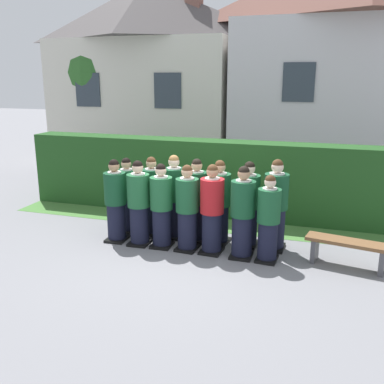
{
  "coord_description": "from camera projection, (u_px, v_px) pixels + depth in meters",
  "views": [
    {
      "loc": [
        2.41,
        -7.29,
        3.17
      ],
      "look_at": [
        0.0,
        0.28,
        1.05
      ],
      "focal_mm": 40.73,
      "sensor_mm": 36.0,
      "label": 1
    }
  ],
  "objects": [
    {
      "name": "ground_plane",
      "position": [
        188.0,
        249.0,
        8.24
      ],
      "size": [
        60.0,
        60.0,
        0.0
      ],
      "primitive_type": "plane",
      "color": "slate"
    },
    {
      "name": "student_front_row_0",
      "position": [
        116.0,
        202.0,
        8.5
      ],
      "size": [
        0.43,
        0.52,
        1.64
      ],
      "color": "black",
      "rests_on": "ground"
    },
    {
      "name": "student_front_row_1",
      "position": [
        139.0,
        205.0,
        8.31
      ],
      "size": [
        0.43,
        0.48,
        1.65
      ],
      "color": "black",
      "rests_on": "ground"
    },
    {
      "name": "student_front_row_2",
      "position": [
        161.0,
        208.0,
        8.2
      ],
      "size": [
        0.42,
        0.48,
        1.62
      ],
      "color": "black",
      "rests_on": "ground"
    },
    {
      "name": "student_front_row_3",
      "position": [
        187.0,
        210.0,
        8.04
      ],
      "size": [
        0.42,
        0.49,
        1.63
      ],
      "color": "black",
      "rests_on": "ground"
    },
    {
      "name": "student_in_red_blazer",
      "position": [
        212.0,
        211.0,
        7.9
      ],
      "size": [
        0.43,
        0.5,
        1.66
      ],
      "color": "black",
      "rests_on": "ground"
    },
    {
      "name": "student_front_row_5",
      "position": [
        243.0,
        214.0,
        7.7
      ],
      "size": [
        0.44,
        0.52,
        1.67
      ],
      "color": "black",
      "rests_on": "ground"
    },
    {
      "name": "student_front_row_6",
      "position": [
        268.0,
        221.0,
        7.55
      ],
      "size": [
        0.4,
        0.47,
        1.56
      ],
      "color": "black",
      "rests_on": "ground"
    },
    {
      "name": "student_rear_row_0",
      "position": [
        128.0,
        197.0,
        9.02
      ],
      "size": [
        0.41,
        0.46,
        1.57
      ],
      "color": "black",
      "rests_on": "ground"
    },
    {
      "name": "student_rear_row_1",
      "position": [
        152.0,
        198.0,
        8.87
      ],
      "size": [
        0.42,
        0.51,
        1.62
      ],
      "color": "black",
      "rests_on": "ground"
    },
    {
      "name": "student_rear_row_2",
      "position": [
        174.0,
        199.0,
        8.67
      ],
      "size": [
        0.44,
        0.5,
        1.69
      ],
      "color": "black",
      "rests_on": "ground"
    },
    {
      "name": "student_rear_row_3",
      "position": [
        197.0,
        202.0,
        8.51
      ],
      "size": [
        0.43,
        0.49,
        1.65
      ],
      "color": "black",
      "rests_on": "ground"
    },
    {
      "name": "student_rear_row_4",
      "position": [
        219.0,
        204.0,
        8.38
      ],
      "size": [
        0.43,
        0.54,
        1.64
      ],
      "color": "black",
      "rests_on": "ground"
    },
    {
      "name": "student_rear_row_5",
      "position": [
        248.0,
        206.0,
        8.23
      ],
      "size": [
        0.43,
        0.52,
        1.65
      ],
      "color": "black",
      "rests_on": "ground"
    },
    {
      "name": "student_rear_row_6",
      "position": [
        275.0,
        207.0,
        8.06
      ],
      "size": [
        0.45,
        0.54,
        1.72
      ],
      "color": "black",
      "rests_on": "ground"
    },
    {
      "name": "hedge",
      "position": [
        218.0,
        178.0,
        10.14
      ],
      "size": [
        9.46,
        0.7,
        1.74
      ],
      "color": "#214C1E",
      "rests_on": "ground"
    },
    {
      "name": "school_building_main",
      "position": [
        148.0,
        74.0,
        15.58
      ],
      "size": [
        6.7,
        3.69,
        6.3
      ],
      "color": "beige",
      "rests_on": "ground"
    },
    {
      "name": "school_building_annex",
      "position": [
        362.0,
        60.0,
        13.45
      ],
      "size": [
        8.07,
        3.91,
        7.13
      ],
      "color": "silver",
      "rests_on": "ground"
    },
    {
      "name": "oak_tree_left",
      "position": [
        102.0,
        73.0,
        15.73
      ],
      "size": [
        3.01,
        3.01,
        4.8
      ],
      "color": "brown",
      "rests_on": "ground"
    },
    {
      "name": "wooden_bench",
      "position": [
        348.0,
        248.0,
        7.38
      ],
      "size": [
        1.44,
        0.62,
        0.48
      ],
      "color": "brown",
      "rests_on": "ground"
    },
    {
      "name": "lawn_strip",
      "position": [
        209.0,
        224.0,
        9.62
      ],
      "size": [
        9.46,
        0.9,
        0.01
      ],
      "primitive_type": "cube",
      "color": "#477A38",
      "rests_on": "ground"
    }
  ]
}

